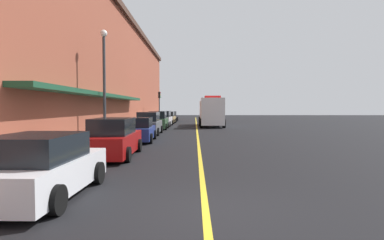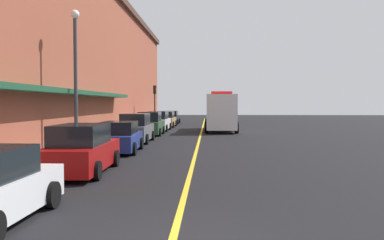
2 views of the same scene
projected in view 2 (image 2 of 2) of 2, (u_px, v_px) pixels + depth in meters
name	position (u px, v px, depth m)	size (l,w,h in m)	color
ground_plane	(201.00, 135.00, 32.22)	(112.00, 112.00, 0.00)	black
sidewalk_left	(123.00, 134.00, 32.48)	(2.40, 70.00, 0.15)	#ADA8A0
lane_center_stripe	(201.00, 135.00, 32.22)	(0.16, 70.00, 0.01)	gold
brick_building_left	(31.00, 57.00, 31.52)	(12.76, 64.00, 12.23)	brown
parked_car_1	(82.00, 150.00, 14.46)	(2.08, 4.82, 1.74)	maroon
parked_car_2	(120.00, 138.00, 20.61)	(2.10, 4.32, 1.58)	navy
parked_car_3	(136.00, 129.00, 25.88)	(1.97, 4.52, 1.85)	#595B60
parked_car_4	(150.00, 124.00, 31.85)	(2.02, 4.30, 1.83)	#2D5133
parked_car_5	(159.00, 121.00, 37.11)	(2.02, 4.79, 1.80)	silver
parked_car_6	(166.00, 120.00, 43.00)	(2.03, 4.55, 1.64)	#A5844C
parked_car_7	(171.00, 118.00, 49.45)	(2.01, 4.86, 1.60)	black
box_truck	(220.00, 113.00, 36.65)	(2.83, 8.61, 3.48)	silver
parking_meter_0	(147.00, 118.00, 39.38)	(0.14, 0.18, 1.33)	#4C4C51
parking_meter_2	(141.00, 120.00, 35.79)	(0.14, 0.18, 1.33)	#4C4C51
street_lamp_left	(75.00, 65.00, 20.09)	(0.44, 0.44, 6.94)	#33383D
traffic_light_near	(155.00, 97.00, 44.59)	(0.38, 0.36, 4.30)	#232326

